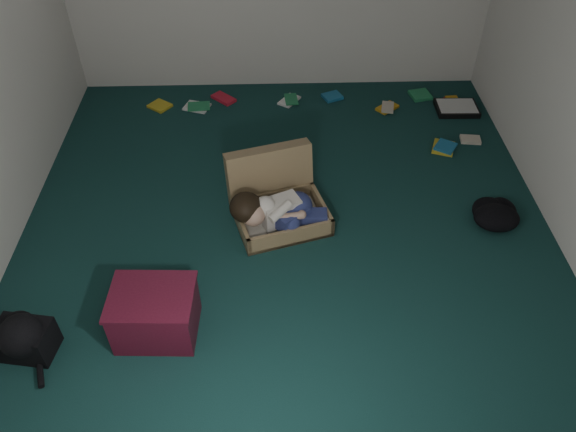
{
  "coord_description": "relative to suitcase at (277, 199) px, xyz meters",
  "views": [
    {
      "loc": [
        -0.09,
        -2.96,
        2.98
      ],
      "look_at": [
        0.0,
        -0.15,
        0.35
      ],
      "focal_mm": 35.0,
      "sensor_mm": 36.0,
      "label": 1
    }
  ],
  "objects": [
    {
      "name": "floor",
      "position": [
        0.07,
        -0.26,
        -0.15
      ],
      "size": [
        4.5,
        4.5,
        0.0
      ],
      "primitive_type": "plane",
      "color": "#133634",
      "rests_on": "ground"
    },
    {
      "name": "suitcase",
      "position": [
        0.0,
        0.0,
        0.0
      ],
      "size": [
        0.82,
        0.81,
        0.49
      ],
      "rotation": [
        0.0,
        0.0,
        0.28
      ],
      "color": "#9A7E54",
      "rests_on": "floor"
    },
    {
      "name": "person",
      "position": [
        0.0,
        -0.17,
        0.04
      ],
      "size": [
        0.75,
        0.37,
        0.3
      ],
      "rotation": [
        0.0,
        0.0,
        0.28
      ],
      "color": "white",
      "rests_on": "suitcase"
    },
    {
      "name": "maroon_bin",
      "position": [
        -0.77,
        -1.08,
        0.03
      ],
      "size": [
        0.53,
        0.42,
        0.35
      ],
      "rotation": [
        0.0,
        0.0,
        -0.04
      ],
      "color": "#521023",
      "rests_on": "floor"
    },
    {
      "name": "backpack",
      "position": [
        -1.54,
        -1.2,
        -0.02
      ],
      "size": [
        0.46,
        0.39,
        0.24
      ],
      "primitive_type": null,
      "rotation": [
        0.0,
        0.0,
        -0.17
      ],
      "color": "black",
      "rests_on": "floor"
    },
    {
      "name": "clothing_pile",
      "position": [
        1.77,
        -0.15,
        -0.08
      ],
      "size": [
        0.55,
        0.5,
        0.14
      ],
      "primitive_type": null,
      "rotation": [
        0.0,
        0.0,
        -0.34
      ],
      "color": "black",
      "rests_on": "floor"
    },
    {
      "name": "paper_tray",
      "position": [
        1.77,
        1.42,
        -0.12
      ],
      "size": [
        0.4,
        0.31,
        0.06
      ],
      "rotation": [
        0.0,
        0.0,
        -0.02
      ],
      "color": "black",
      "rests_on": "floor"
    },
    {
      "name": "book_scatter",
      "position": [
        0.71,
        1.45,
        -0.14
      ],
      "size": [
        3.12,
        1.13,
        0.02
      ],
      "color": "gold",
      "rests_on": "floor"
    }
  ]
}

